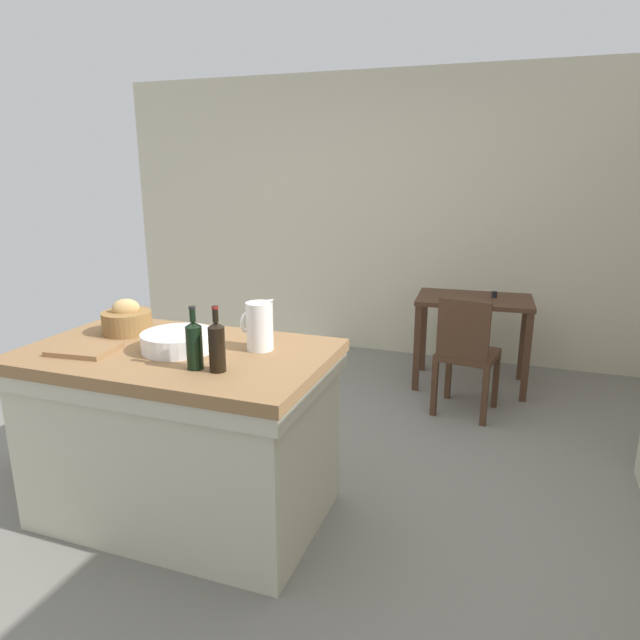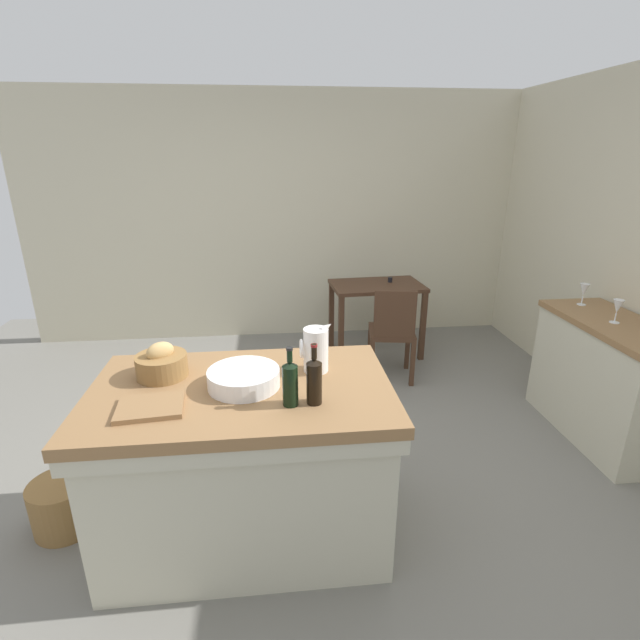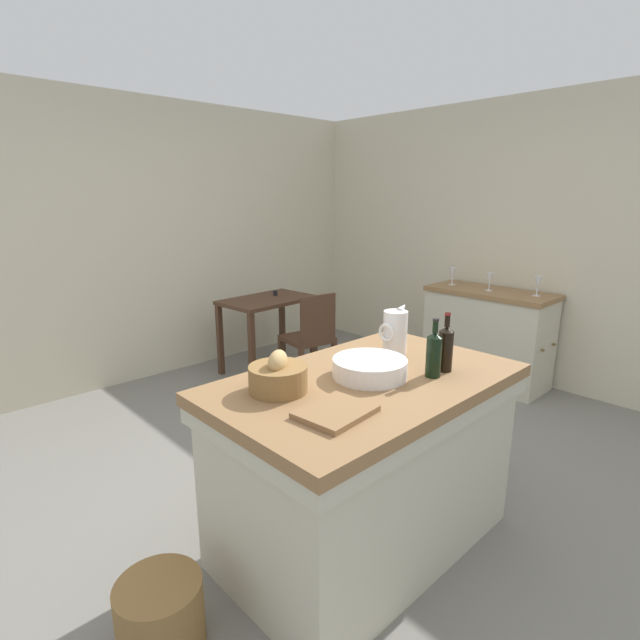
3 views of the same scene
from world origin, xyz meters
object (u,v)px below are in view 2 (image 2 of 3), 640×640
Objects in this scene: wine_bottle_dark at (314,380)px; wine_glass_middle at (584,290)px; side_cabinet at (606,380)px; pitcher at (316,349)px; wine_bottle_amber at (290,382)px; cutting_board at (150,407)px; wine_glass_left at (618,307)px; wicker_hamper at (63,505)px; wash_bowl at (244,378)px; island_table at (246,457)px; writing_desk at (377,296)px; bread_basket at (162,364)px; wooden_chair at (392,331)px.

wine_bottle_dark is 2.54m from wine_glass_middle.
side_cabinet is 2.43m from wine_bottle_dark.
wine_bottle_amber is (-0.15, -0.34, -0.01)m from pitcher.
cutting_board is 3.02m from wine_glass_left.
cutting_board reaches higher than side_cabinet.
wine_glass_middle reaches higher than cutting_board.
wine_bottle_amber is 1.70× the size of wine_glass_middle.
wine_bottle_dark reaches higher than wicker_hamper.
wash_bowl is 0.39m from wine_bottle_dark.
wine_bottle_dark is at bearing -149.21° from wine_glass_middle.
wash_bowl is at bearing -164.24° from wine_glass_left.
wine_glass_left is (2.50, 0.70, 0.51)m from island_table.
wine_glass_left is 0.99× the size of wine_glass_middle.
island_table is at bearing -117.28° from writing_desk.
wooden_chair is at bearing 44.03° from bread_basket.
wine_glass_left is at bearing 8.90° from wicker_hamper.
island_table reaches higher than wooden_chair.
cutting_board is (-1.62, -1.92, 0.43)m from wooden_chair.
pitcher is at bearing -155.83° from wine_glass_middle.
wine_glass_left reaches higher than wicker_hamper.
wicker_hamper is (-1.37, 0.35, -0.87)m from wine_bottle_dark.
cutting_board is 1.73× the size of wine_glass_middle.
island_table is 2.64m from wine_glass_left.
island_table reaches higher than writing_desk.
cutting_board reaches higher than wooden_chair.
pitcher is 1.68× the size of wine_glass_left.
pitcher is (-0.85, -1.60, 0.54)m from wooden_chair.
pitcher reaches higher than wooden_chair.
island_table is 0.46m from wash_bowl.
wine_glass_left is 3.67m from wicker_hamper.
wine_glass_middle is (2.51, 1.10, 0.05)m from wash_bowl.
wooden_chair is at bearing -89.04° from writing_desk.
pitcher reaches higher than cutting_board.
writing_desk is (1.22, 2.36, 0.14)m from island_table.
wine_glass_left is at bearing 14.83° from pitcher.
wine_bottle_amber is (0.23, -0.20, 0.53)m from island_table.
bread_basket is at bearing 1.07° from wicker_hamper.
wooden_chair is at bearing 35.26° from wicker_hamper.
cutting_board is at bearing 177.75° from wine_bottle_amber.
cutting_board is at bearing -122.37° from writing_desk.
wooden_chair is 2.55m from cutting_board.
wine_bottle_dark is at bearing -108.88° from writing_desk.
pitcher is at bearing 20.96° from wash_bowl.
bread_basket reaches higher than side_cabinet.
wine_glass_middle is at bearing 29.68° from wine_bottle_amber.
side_cabinet is 3.94× the size of wine_bottle_dark.
writing_desk is 2.41m from pitcher.
side_cabinet is 4.16× the size of pitcher.
writing_desk is 5.60× the size of wine_glass_middle.
wine_glass_middle is (-0.01, 0.41, 0.55)m from side_cabinet.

